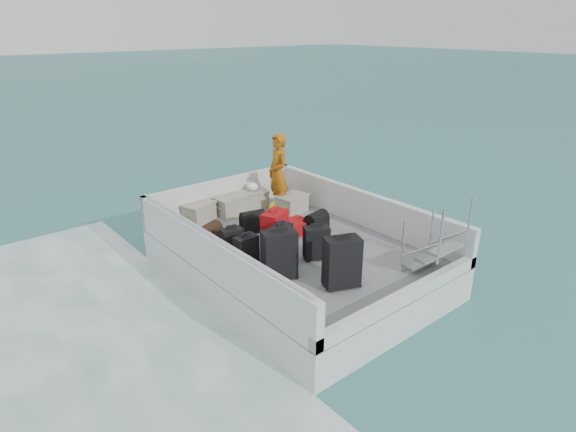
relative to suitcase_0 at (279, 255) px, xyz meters
name	(u,v)px	position (x,y,z in m)	size (l,w,h in m)	color
ground	(295,277)	(0.94, 0.72, -1.03)	(160.00, 160.00, 0.00)	#164B4E
wake_foam	(7,395)	(-3.86, 0.72, -1.03)	(10.00, 10.00, 0.00)	white
ferry_hull	(295,263)	(0.94, 0.72, -0.73)	(3.60, 5.00, 0.60)	silver
deck	(295,248)	(0.94, 0.72, -0.42)	(3.30, 4.70, 0.02)	slate
deck_fittings	(322,229)	(1.29, 0.40, -0.03)	(3.60, 5.00, 0.90)	silver
suitcase_0	(279,255)	(0.00, 0.00, 0.00)	(0.53, 0.30, 0.81)	black
suitcase_1	(246,253)	(-0.20, 0.61, -0.12)	(0.38, 0.22, 0.57)	black
suitcase_2	(232,243)	(-0.15, 1.11, -0.14)	(0.36, 0.22, 0.53)	black
suitcase_3	(342,263)	(0.57, -0.80, 0.00)	(0.54, 0.31, 0.81)	black
suitcase_4	(280,244)	(0.37, 0.43, -0.08)	(0.45, 0.26, 0.66)	black
suitcase_5	(275,230)	(0.64, 0.92, -0.06)	(0.51, 0.30, 0.70)	#980B0E
suitcase_6	(316,243)	(0.91, 0.13, -0.11)	(0.42, 0.25, 0.59)	black
suitcase_8	(293,228)	(1.28, 1.20, -0.28)	(0.43, 0.65, 0.26)	#980B0E
duffel_0	(208,238)	(-0.25, 1.76, -0.25)	(0.59, 0.30, 0.32)	black
duffel_1	(253,223)	(0.78, 1.80, -0.25)	(0.46, 0.30, 0.32)	black
duffel_2	(316,224)	(1.69, 0.98, -0.25)	(0.47, 0.30, 0.32)	black
crate_0	(199,213)	(0.24, 2.92, -0.23)	(0.59, 0.41, 0.36)	gray
crate_1	(231,206)	(0.94, 2.83, -0.22)	(0.61, 0.42, 0.37)	gray
crate_2	(253,200)	(1.53, 2.86, -0.22)	(0.60, 0.41, 0.36)	gray
crate_3	(292,205)	(2.00, 2.07, -0.22)	(0.61, 0.42, 0.37)	gray
yellow_bag	(275,206)	(1.78, 2.36, -0.30)	(0.28, 0.26, 0.22)	yellow
white_bag	(252,188)	(1.53, 2.86, 0.05)	(0.24, 0.24, 0.18)	white
passenger	(278,173)	(1.84, 2.35, 0.43)	(0.62, 0.40, 1.68)	orange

